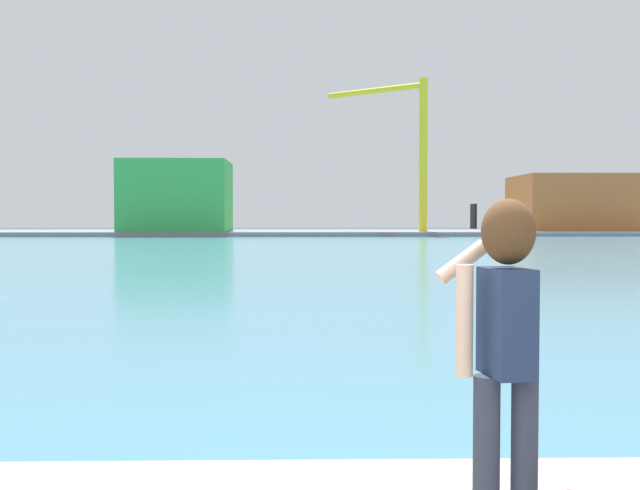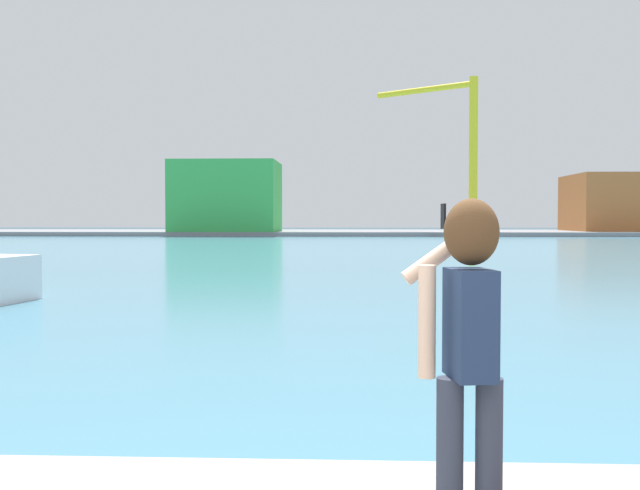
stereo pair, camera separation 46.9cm
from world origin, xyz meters
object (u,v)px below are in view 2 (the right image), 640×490
(warehouse_left, at_px, (227,197))
(warehouse_right, at_px, (625,203))
(port_crane, at_px, (460,136))
(person_photographer, at_px, (468,330))

(warehouse_left, bearing_deg, warehouse_right, 6.33)
(warehouse_right, bearing_deg, port_crane, -165.15)
(port_crane, bearing_deg, person_photographer, -97.60)
(person_photographer, relative_size, warehouse_left, 0.14)
(warehouse_right, bearing_deg, person_photographer, -109.57)
(warehouse_left, height_order, warehouse_right, warehouse_left)
(warehouse_left, relative_size, warehouse_right, 0.93)
(warehouse_right, xyz_separation_m, port_crane, (-21.15, -5.61, 7.68))
(person_photographer, distance_m, warehouse_right, 97.59)
(person_photographer, xyz_separation_m, port_crane, (11.52, 86.32, 10.09))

